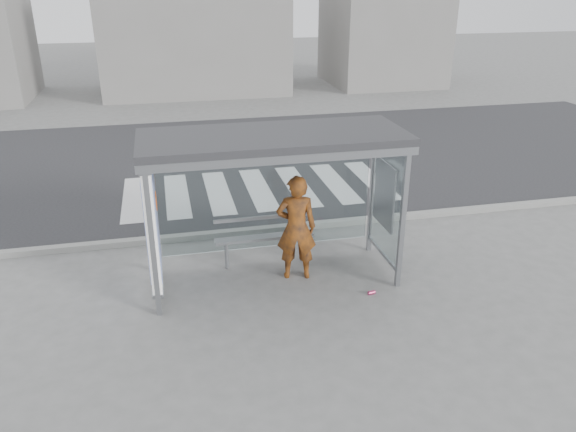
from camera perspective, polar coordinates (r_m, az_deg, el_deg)
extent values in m
plane|color=slate|center=(9.94, -1.33, -6.38)|extent=(80.00, 80.00, 0.00)
cube|color=#252528|center=(16.31, -6.32, 5.63)|extent=(30.00, 10.00, 0.01)
cube|color=gray|center=(11.62, -3.27, -1.46)|extent=(30.00, 0.18, 0.12)
cube|color=silver|center=(13.89, -15.32, 1.71)|extent=(0.55, 3.00, 0.00)
cube|color=silver|center=(13.87, -11.21, 2.07)|extent=(0.55, 3.00, 0.00)
cube|color=silver|center=(13.92, -7.10, 2.43)|extent=(0.55, 3.00, 0.00)
cube|color=silver|center=(14.04, -3.04, 2.77)|extent=(0.55, 3.00, 0.00)
cube|color=silver|center=(14.23, 0.93, 3.08)|extent=(0.55, 3.00, 0.00)
cube|color=silver|center=(14.49, 4.79, 3.38)|extent=(0.55, 3.00, 0.00)
cube|color=silver|center=(14.81, 8.49, 3.65)|extent=(0.55, 3.00, 0.00)
cube|color=gray|center=(8.59, -13.63, -2.68)|extent=(0.08, 0.08, 2.50)
cube|color=gray|center=(9.35, 11.58, -0.31)|extent=(0.08, 0.08, 2.50)
cube|color=gray|center=(9.88, -13.68, 0.80)|extent=(0.08, 0.08, 2.50)
cube|color=gray|center=(10.54, 8.55, 2.66)|extent=(0.08, 0.08, 2.50)
cube|color=#2D2D30|center=(8.95, -1.48, 8.01)|extent=(4.25, 1.65, 0.12)
cube|color=gray|center=(8.27, -0.42, 5.92)|extent=(4.25, 0.06, 0.18)
cube|color=white|center=(10.00, -2.21, 2.06)|extent=(3.80, 0.02, 2.00)
cube|color=white|center=(9.21, -13.69, -0.54)|extent=(0.15, 1.25, 2.00)
cube|color=#2D42A3|center=(9.21, -13.16, -0.49)|extent=(0.01, 1.10, 1.70)
cylinder|color=#F35A15|center=(9.34, -13.26, 1.52)|extent=(0.02, 0.32, 0.32)
cube|color=white|center=(9.92, 9.99, 1.54)|extent=(0.03, 1.25, 2.00)
cube|color=beige|center=(9.92, 9.76, 2.16)|extent=(0.03, 0.86, 1.16)
cube|color=gray|center=(26.63, -9.62, 17.79)|extent=(8.00, 5.00, 5.00)
cube|color=gray|center=(28.58, 9.74, 20.15)|extent=(5.00, 5.00, 7.00)
imported|color=#C13C12|center=(9.59, 0.84, -1.20)|extent=(0.76, 0.57, 1.89)
cube|color=gray|center=(10.17, -2.39, -2.17)|extent=(1.80, 0.22, 0.05)
cylinder|color=gray|center=(10.21, -6.24, -3.99)|extent=(0.07, 0.07, 0.53)
cylinder|color=gray|center=(10.43, 1.43, -3.23)|extent=(0.07, 0.07, 0.53)
cube|color=gray|center=(10.10, -2.52, -0.16)|extent=(1.80, 0.04, 0.06)
cylinder|color=#DF4179|center=(9.57, 8.49, -7.70)|extent=(0.13, 0.08, 0.07)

